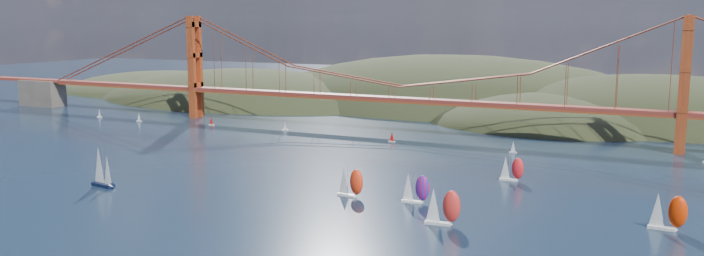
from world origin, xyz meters
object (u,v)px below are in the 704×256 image
(racer_0, at_px, (350,182))
(racer_3, at_px, (511,168))
(racer_rwb, at_px, (415,188))
(sloop_navy, at_px, (101,167))
(racer_2, at_px, (667,211))
(racer_1, at_px, (442,206))

(racer_0, relative_size, racer_3, 1.11)
(racer_3, height_order, racer_rwb, racer_rwb)
(sloop_navy, distance_m, racer_rwb, 101.09)
(racer_0, bearing_deg, racer_2, 10.32)
(racer_1, xyz_separation_m, racer_rwb, (-13.86, 17.59, -0.53))
(racer_2, height_order, racer_rwb, racer_2)
(racer_0, distance_m, racer_3, 57.59)
(racer_0, height_order, racer_rwb, racer_0)
(racer_0, relative_size, racer_1, 0.93)
(sloop_navy, height_order, racer_rwb, sloop_navy)
(racer_rwb, bearing_deg, racer_0, -179.38)
(racer_0, bearing_deg, racer_1, -17.41)
(racer_3, relative_size, racer_rwb, 0.94)
(sloop_navy, bearing_deg, racer_3, 38.51)
(racer_3, bearing_deg, racer_2, -39.12)
(sloop_navy, distance_m, racer_2, 167.54)
(racer_0, relative_size, racer_rwb, 1.04)
(sloop_navy, distance_m, racer_0, 81.03)
(racer_1, bearing_deg, racer_3, 78.48)
(racer_0, distance_m, racer_rwb, 20.35)
(racer_0, bearing_deg, racer_rwb, 12.38)
(racer_1, bearing_deg, racer_rwb, 122.40)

